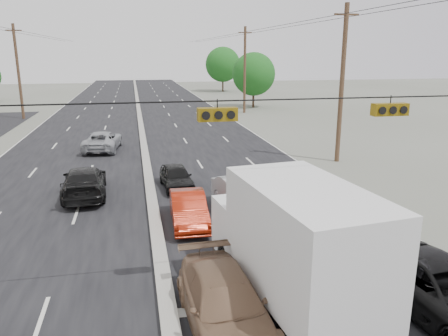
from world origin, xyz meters
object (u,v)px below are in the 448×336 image
Objects in this scene: black_suv at (443,290)px; queue_car_a at (176,177)px; red_sedan at (188,209)px; oncoming_far at (103,141)px; tree_right_mid at (254,74)px; tan_sedan at (225,304)px; utility_pole_right_b at (342,84)px; utility_pole_right_c at (245,70)px; utility_pole_left_c at (18,71)px; queue_car_b at (244,198)px; tree_right_far at (223,64)px; box_truck at (293,242)px; oncoming_near at (85,182)px.

black_suv is 1.50× the size of queue_car_a.
red_sedan is 16.33m from oncoming_far.
oncoming_far is at bearing -127.71° from tree_right_mid.
utility_pole_right_b is at bearing 53.51° from tan_sedan.
tan_sedan is at bearing -105.00° from utility_pole_right_c.
utility_pole_right_c is 31.27m from queue_car_a.
utility_pole_left_c is 2.72× the size of queue_car_a.
tan_sedan is (-13.60, -46.42, -3.62)m from tree_right_mid.
queue_car_a is (-11.10, -28.89, -4.48)m from utility_pole_right_c.
utility_pole_right_b and utility_pole_right_c have the same top height.
utility_pole_right_c is 2.09× the size of queue_car_b.
tan_sedan is (-14.60, -71.42, -4.24)m from tree_right_far.
utility_pole_right_c is 1.23× the size of tree_right_far.
red_sedan is 2.63m from queue_car_b.
black_suv reaches higher than queue_car_a.
box_truck is at bearing -104.14° from tree_right_mid.
red_sedan is at bearing 112.24° from oncoming_far.
queue_car_a is 0.72× the size of oncoming_near.
utility_pole_left_c reaches higher than black_suv.
queue_car_b is at bearing -64.92° from queue_car_a.
queue_car_b is at bearing -106.05° from tree_right_mid.
tree_right_mid is at bearing 71.23° from tan_sedan.
box_truck reaches higher than red_sedan.
box_truck is 2.04× the size of queue_car_a.
tree_right_mid is at bearing 63.62° from queue_car_a.
red_sedan is at bearing -109.22° from tree_right_mid.
tree_right_mid reaches higher than oncoming_far.
utility_pole_right_b reaches higher than red_sedan.
queue_car_a is at bearing -178.62° from oncoming_near.
utility_pole_left_c is 1.33× the size of box_truck.
utility_pole_left_c is at bearing 135.00° from utility_pole_right_b.
queue_car_a is at bearing 119.14° from oncoming_far.
tree_right_far is at bearing 72.61° from queue_car_b.
oncoming_far is at bearing -62.54° from utility_pole_left_c.
queue_car_b is at bearing 104.35° from black_suv.
utility_pole_left_c and utility_pole_right_c have the same top height.
utility_pole_left_c reaches higher than box_truck.
box_truck is 1.48× the size of oncoming_far.
utility_pole_right_c is at bearing 70.68° from box_truck.
utility_pole_right_c is at bearing -96.65° from tree_right_far.
box_truck is 1.51× the size of tan_sedan.
utility_pole_left_c is 1.97× the size of oncoming_far.
queue_car_b is at bearing 79.65° from box_truck.
tree_right_mid reaches higher than box_truck.
utility_pole_right_c is at bearing 64.47° from queue_car_a.
black_suv is 14.41m from queue_car_a.
queue_car_a is (0.00, 12.53, -0.09)m from tan_sedan.
utility_pole_right_b is 1.96× the size of oncoming_near.
tree_right_mid reaches higher than black_suv.
utility_pole_left_c is 25.00m from utility_pole_right_c.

